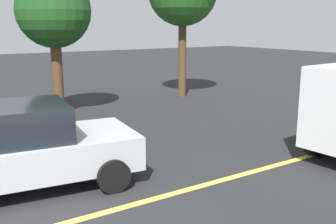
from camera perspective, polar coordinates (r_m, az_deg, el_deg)
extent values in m
cube|color=#E0D14C|center=(7.49, 0.96, -11.72)|extent=(28.00, 0.16, 0.01)
cylinder|color=black|center=(10.11, 20.73, -3.81)|extent=(0.78, 0.32, 0.76)
cube|color=#B7BABF|center=(8.02, -19.85, -5.89)|extent=(4.35, 2.39, 0.66)
cube|color=black|center=(7.83, -21.71, -1.45)|extent=(2.18, 1.90, 0.66)
cylinder|color=black|center=(9.24, -11.64, -5.14)|extent=(0.66, 0.30, 0.64)
cylinder|color=black|center=(7.51, -7.95, -9.16)|extent=(0.66, 0.30, 0.64)
cylinder|color=#513823|center=(17.20, 2.08, 8.37)|extent=(0.34, 0.34, 3.69)
cylinder|color=#513823|center=(14.00, -15.75, 5.30)|extent=(0.37, 0.37, 2.87)
sphere|color=#1E4C1C|center=(13.92, -16.28, 13.98)|extent=(2.48, 2.48, 2.48)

